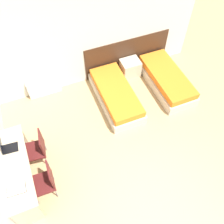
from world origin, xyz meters
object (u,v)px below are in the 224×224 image
(bed_near_window, at_px, (116,95))
(laptop, at_px, (7,147))
(bed_near_door, at_px, (166,80))
(nightstand, at_px, (130,68))
(chair_near_notebook, at_px, (45,181))
(chair_near_laptop, at_px, (37,148))

(bed_near_window, bearing_deg, laptop, -161.17)
(bed_near_door, height_order, laptop, laptop)
(nightstand, height_order, chair_near_notebook, chair_near_notebook)
(nightstand, bearing_deg, laptop, -154.08)
(nightstand, distance_m, chair_near_notebook, 3.88)
(nightstand, height_order, laptop, laptop)
(nightstand, bearing_deg, chair_near_notebook, -140.01)
(chair_near_laptop, distance_m, chair_near_notebook, 0.77)
(bed_near_door, relative_size, chair_near_laptop, 2.09)
(bed_near_door, height_order, chair_near_laptop, chair_near_laptop)
(chair_near_notebook, bearing_deg, bed_near_window, 39.60)
(laptop, bearing_deg, chair_near_laptop, 2.05)
(chair_near_laptop, xyz_separation_m, chair_near_notebook, (0.00, -0.77, 0.00))
(nightstand, relative_size, chair_near_notebook, 0.55)
(bed_near_window, height_order, laptop, laptop)
(bed_near_door, distance_m, chair_near_notebook, 4.11)
(bed_near_window, relative_size, laptop, 6.02)
(nightstand, distance_m, chair_near_laptop, 3.44)
(bed_near_window, xyz_separation_m, chair_near_notebook, (-2.21, -1.73, 0.29))
(bed_near_window, distance_m, chair_near_laptop, 2.43)
(bed_near_window, bearing_deg, nightstand, 45.24)
(chair_near_notebook, xyz_separation_m, laptop, (-0.51, 0.80, 0.33))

